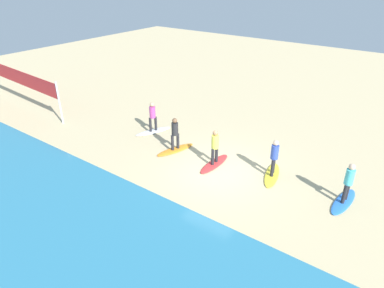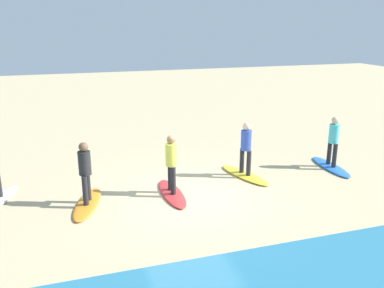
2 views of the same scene
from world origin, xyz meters
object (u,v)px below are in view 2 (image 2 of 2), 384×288
object	(u,v)px
surfboard_yellow	(245,175)
surfer_yellow	(246,145)
surfboard_orange	(88,204)
surfboard_blue	(331,167)
surfboard_red	(172,193)
surfer_blue	(334,138)
surfer_orange	(85,168)
surfer_red	(171,160)

from	to	relation	value
surfboard_yellow	surfer_yellow	xyz separation A→B (m)	(0.00, 0.00, 0.99)
surfboard_orange	surfboard_blue	bearing A→B (deg)	110.31
surfboard_blue	surfboard_yellow	xyz separation A→B (m)	(3.03, -0.15, 0.00)
surfboard_blue	surfboard_yellow	world-z (taller)	same
surfboard_yellow	surfboard_red	distance (m)	2.63
surfer_blue	surfboard_red	world-z (taller)	surfer_blue
surfer_blue	surfboard_orange	bearing A→B (deg)	3.75
surfer_yellow	surfer_orange	world-z (taller)	same
surfer_yellow	surfboard_orange	xyz separation A→B (m)	(4.83, 0.67, -0.99)
surfer_yellow	surfer_red	distance (m)	2.63
surfboard_red	surfboard_orange	bearing A→B (deg)	-90.20
surfboard_yellow	surfer_red	bearing A→B (deg)	-91.10
surfer_yellow	surfboard_red	xyz separation A→B (m)	(2.54, 0.68, -0.99)
surfer_orange	surfboard_red	bearing A→B (deg)	179.79
surfboard_blue	surfer_orange	distance (m)	7.95
surfboard_yellow	surfer_red	world-z (taller)	surfer_red
surfer_red	surfer_orange	distance (m)	2.29
surfer_blue	surfboard_yellow	bearing A→B (deg)	-2.89
surfboard_red	surfer_red	distance (m)	0.99
surfboard_red	surfer_red	size ratio (longest dim) A/B	1.28
surfer_blue	surfer_yellow	world-z (taller)	same
surfer_yellow	surfer_orange	xyz separation A→B (m)	(4.83, 0.67, 0.00)
surfboard_orange	surfer_orange	xyz separation A→B (m)	(-0.00, 0.00, 0.99)
surfboard_blue	surfer_orange	xyz separation A→B (m)	(7.87, 0.52, 0.99)
surfer_blue	surfer_yellow	distance (m)	3.04
surfboard_blue	surfer_blue	world-z (taller)	surfer_blue
surfboard_blue	surfboard_yellow	distance (m)	3.04
surfboard_blue	surfer_blue	distance (m)	0.99
surfer_blue	surfer_red	xyz separation A→B (m)	(5.57, 0.52, 0.00)
surfer_red	surfer_yellow	bearing A→B (deg)	-165.05
surfboard_blue	surfer_yellow	distance (m)	3.20
surfboard_yellow	surfer_yellow	size ratio (longest dim) A/B	1.28
surfboard_blue	surfer_red	world-z (taller)	surfer_red
surfer_yellow	surfboard_red	size ratio (longest dim) A/B	0.78
surfboard_red	surfboard_blue	bearing A→B (deg)	95.38
surfer_yellow	surfboard_orange	size ratio (longest dim) A/B	0.78
surfboard_yellow	surfboard_red	world-z (taller)	same
surfboard_red	surfer_orange	size ratio (longest dim) A/B	1.28
surfer_red	surfer_blue	bearing A→B (deg)	-174.62
surfboard_yellow	surfer_red	size ratio (longest dim) A/B	1.28
surfboard_blue	surfboard_orange	xyz separation A→B (m)	(7.87, 0.52, 0.00)
surfer_blue	surfer_red	bearing A→B (deg)	5.38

